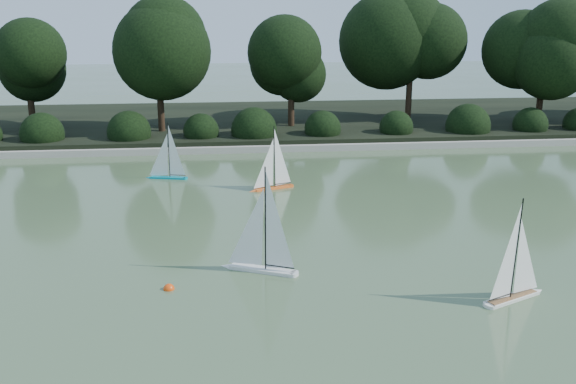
{
  "coord_description": "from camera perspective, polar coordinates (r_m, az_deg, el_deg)",
  "views": [
    {
      "loc": [
        -1.26,
        -8.59,
        3.85
      ],
      "look_at": [
        -0.08,
        2.37,
        0.7
      ],
      "focal_mm": 40.0,
      "sensor_mm": 36.0,
      "label": 1
    }
  ],
  "objects": [
    {
      "name": "ground",
      "position": [
        9.5,
        2.01,
        -7.97
      ],
      "size": [
        80.0,
        80.0,
        0.0
      ],
      "primitive_type": "plane",
      "color": "#3D5331",
      "rests_on": "ground"
    },
    {
      "name": "sailboat_orange",
      "position": [
        14.17,
        -1.61,
        1.16
      ],
      "size": [
        1.07,
        0.53,
        1.49
      ],
      "color": "orange",
      "rests_on": "ground"
    },
    {
      "name": "sailboat_white_b",
      "position": [
        9.43,
        19.76,
        -7.54
      ],
      "size": [
        1.1,
        0.63,
        1.57
      ],
      "color": "silver",
      "rests_on": "ground"
    },
    {
      "name": "tree_line",
      "position": [
        20.22,
        0.94,
        12.51
      ],
      "size": [
        26.31,
        3.93,
        4.39
      ],
      "color": "black",
      "rests_on": "ground"
    },
    {
      "name": "pond_coping",
      "position": [
        18.04,
        -2.03,
        3.9
      ],
      "size": [
        40.0,
        0.35,
        0.18
      ],
      "primitive_type": "cube",
      "color": "gray",
      "rests_on": "ground"
    },
    {
      "name": "sailboat_teal",
      "position": [
        15.37,
        -10.91,
        2.0
      ],
      "size": [
        1.04,
        0.4,
        1.42
      ],
      "color": "#01899B",
      "rests_on": "ground"
    },
    {
      "name": "far_bank",
      "position": [
        21.94,
        -2.81,
        6.21
      ],
      "size": [
        40.0,
        8.0,
        0.3
      ],
      "primitive_type": "cube",
      "color": "black",
      "rests_on": "ground"
    },
    {
      "name": "race_buoy",
      "position": [
        9.41,
        -10.54,
        -8.49
      ],
      "size": [
        0.16,
        0.16,
        0.16
      ],
      "primitive_type": "sphere",
      "color": "#E7430C",
      "rests_on": "ground"
    },
    {
      "name": "shrub_hedge",
      "position": [
        18.85,
        -2.24,
        5.53
      ],
      "size": [
        29.1,
        1.1,
        1.1
      ],
      "color": "black",
      "rests_on": "ground"
    },
    {
      "name": "sailboat_white_a",
      "position": [
        9.79,
        -2.83,
        -5.5
      ],
      "size": [
        1.22,
        0.7,
        1.74
      ],
      "color": "silver",
      "rests_on": "ground"
    }
  ]
}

